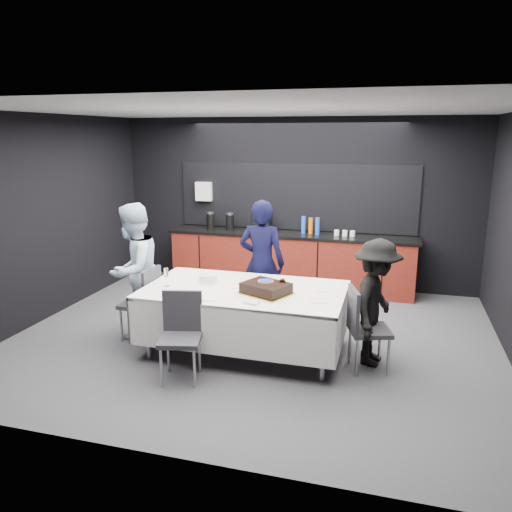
% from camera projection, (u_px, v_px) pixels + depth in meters
% --- Properties ---
extents(ground, '(6.00, 6.00, 0.00)m').
position_uv_depth(ground, '(254.00, 338.00, 6.36)').
color(ground, '#47474D').
rests_on(ground, ground).
extents(room_shell, '(6.04, 5.04, 2.82)m').
position_uv_depth(room_shell, '(254.00, 192.00, 5.91)').
color(room_shell, white).
rests_on(room_shell, ground).
extents(kitchenette, '(4.10, 0.64, 2.05)m').
position_uv_depth(kitchenette, '(290.00, 256.00, 8.30)').
color(kitchenette, '#5C160E').
rests_on(kitchenette, ground).
extents(party_table, '(2.32, 1.32, 0.78)m').
position_uv_depth(party_table, '(244.00, 300.00, 5.83)').
color(party_table, '#99999E').
rests_on(party_table, ground).
extents(cake_assembly, '(0.64, 0.59, 0.16)m').
position_uv_depth(cake_assembly, '(266.00, 288.00, 5.59)').
color(cake_assembly, '#EABE45').
rests_on(cake_assembly, party_table).
extents(plate_stack, '(0.23, 0.23, 0.10)m').
position_uv_depth(plate_stack, '(208.00, 278.00, 6.03)').
color(plate_stack, white).
rests_on(plate_stack, party_table).
extents(loose_plate_near, '(0.19, 0.19, 0.01)m').
position_uv_depth(loose_plate_near, '(209.00, 298.00, 5.43)').
color(loose_plate_near, white).
rests_on(loose_plate_near, party_table).
extents(loose_plate_right_a, '(0.18, 0.18, 0.01)m').
position_uv_depth(loose_plate_right_a, '(320.00, 290.00, 5.71)').
color(loose_plate_right_a, white).
rests_on(loose_plate_right_a, party_table).
extents(loose_plate_right_b, '(0.19, 0.19, 0.01)m').
position_uv_depth(loose_plate_right_b, '(318.00, 301.00, 5.36)').
color(loose_plate_right_b, white).
rests_on(loose_plate_right_b, party_table).
extents(loose_plate_far, '(0.20, 0.20, 0.01)m').
position_uv_depth(loose_plate_far, '(251.00, 277.00, 6.26)').
color(loose_plate_far, white).
rests_on(loose_plate_far, party_table).
extents(fork_pile, '(0.18, 0.14, 0.03)m').
position_uv_depth(fork_pile, '(251.00, 302.00, 5.27)').
color(fork_pile, white).
rests_on(fork_pile, party_table).
extents(champagne_flute, '(0.06, 0.06, 0.22)m').
position_uv_depth(champagne_flute, '(166.00, 273.00, 5.84)').
color(champagne_flute, white).
rests_on(champagne_flute, party_table).
extents(chair_left, '(0.43, 0.43, 0.92)m').
position_uv_depth(chair_left, '(145.00, 298.00, 6.21)').
color(chair_left, '#2E2E33').
rests_on(chair_left, ground).
extents(chair_right, '(0.53, 0.53, 0.92)m').
position_uv_depth(chair_right, '(363.00, 323.00, 5.39)').
color(chair_right, '#2E2E33').
rests_on(chair_right, ground).
extents(chair_near, '(0.51, 0.51, 0.92)m').
position_uv_depth(chair_near, '(181.00, 329.00, 5.23)').
color(chair_near, '#2E2E33').
rests_on(chair_near, ground).
extents(person_center, '(0.62, 0.41, 1.70)m').
position_uv_depth(person_center, '(262.00, 263.00, 6.63)').
color(person_center, black).
rests_on(person_center, ground).
extents(person_left, '(0.72, 0.88, 1.70)m').
position_uv_depth(person_left, '(134.00, 270.00, 6.30)').
color(person_left, silver).
rests_on(person_left, ground).
extents(person_right, '(0.70, 1.01, 1.43)m').
position_uv_depth(person_right, '(376.00, 303.00, 5.51)').
color(person_right, black).
rests_on(person_right, ground).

